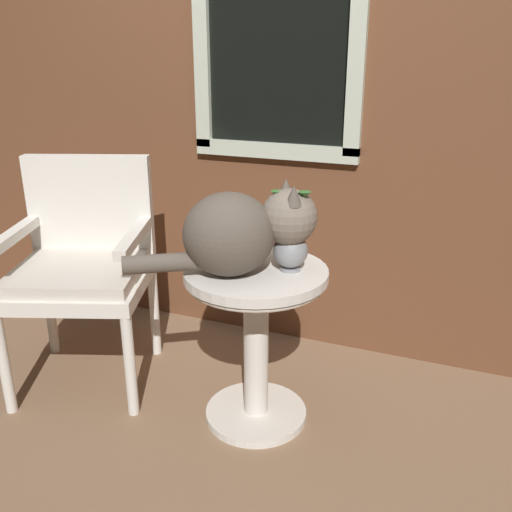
{
  "coord_description": "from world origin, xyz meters",
  "views": [
    {
      "loc": [
        0.82,
        -1.65,
        1.37
      ],
      "look_at": [
        0.12,
        0.08,
        0.68
      ],
      "focal_mm": 39.11,
      "sensor_mm": 36.0,
      "label": 1
    }
  ],
  "objects_px": {
    "wicker_side_table": "(256,318)",
    "cat": "(240,231)",
    "pewter_vase_with_ivy": "(291,246)",
    "wicker_chair": "(83,258)"
  },
  "relations": [
    {
      "from": "cat",
      "to": "wicker_side_table",
      "type": "bearing_deg",
      "value": 58.38
    },
    {
      "from": "pewter_vase_with_ivy",
      "to": "cat",
      "type": "bearing_deg",
      "value": -147.99
    },
    {
      "from": "wicker_side_table",
      "to": "cat",
      "type": "height_order",
      "value": "cat"
    },
    {
      "from": "wicker_side_table",
      "to": "pewter_vase_with_ivy",
      "type": "bearing_deg",
      "value": 17.79
    },
    {
      "from": "wicker_chair",
      "to": "cat",
      "type": "bearing_deg",
      "value": -7.16
    },
    {
      "from": "cat",
      "to": "pewter_vase_with_ivy",
      "type": "relative_size",
      "value": 2.03
    },
    {
      "from": "cat",
      "to": "pewter_vase_with_ivy",
      "type": "xyz_separation_m",
      "value": [
        0.15,
        0.09,
        -0.07
      ]
    },
    {
      "from": "cat",
      "to": "pewter_vase_with_ivy",
      "type": "bearing_deg",
      "value": 32.01
    },
    {
      "from": "wicker_side_table",
      "to": "cat",
      "type": "distance_m",
      "value": 0.36
    },
    {
      "from": "wicker_side_table",
      "to": "pewter_vase_with_ivy",
      "type": "distance_m",
      "value": 0.31
    }
  ]
}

